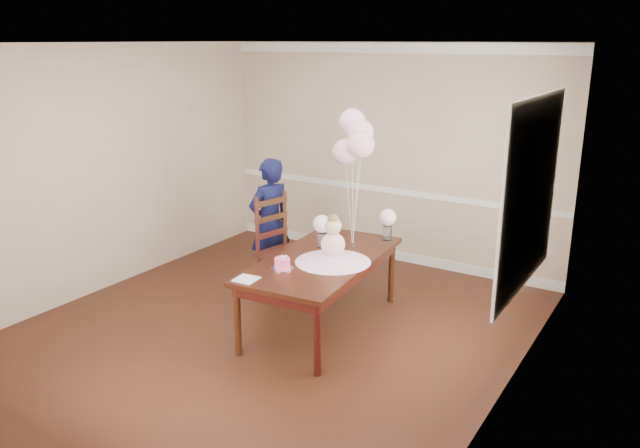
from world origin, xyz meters
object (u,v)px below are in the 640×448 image
Objects in this scene: dining_table_top at (322,260)px; woman at (270,223)px; dining_chair_seat at (286,255)px; birthday_cake at (282,263)px.

dining_table_top is 1.28× the size of woman.
woman is at bearing 160.27° from dining_chair_seat.
dining_table_top is 13.33× the size of birthday_cake.
dining_table_top is 0.47m from birthday_cake.
birthday_cake is at bearing -113.96° from dining_table_top.
birthday_cake is 0.10× the size of woman.
dining_table_top is 1.23m from woman.
birthday_cake reaches higher than dining_chair_seat.
dining_table_top is 0.81m from dining_chair_seat.
birthday_cake is at bearing -44.68° from dining_chair_seat.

